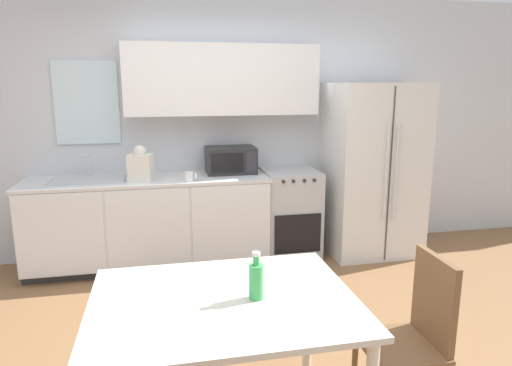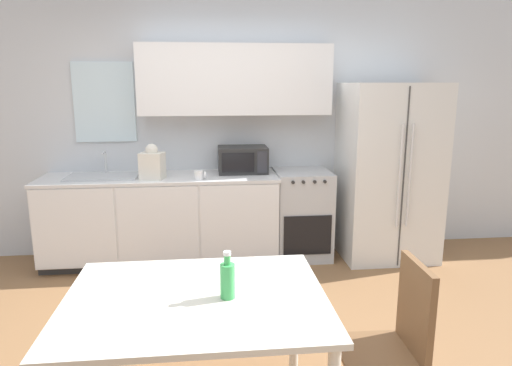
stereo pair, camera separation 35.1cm
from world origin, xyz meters
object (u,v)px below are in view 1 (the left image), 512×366
object	(u,v)px
refrigerator	(372,170)
microwave	(231,160)
dining_table	(224,315)
drink_bottle	(256,280)
oven_range	(290,213)
dining_chair_side	(417,327)
coffee_mug	(190,176)

from	to	relation	value
refrigerator	microwave	xyz separation A→B (m)	(-1.50, 0.17, 0.13)
dining_table	drink_bottle	world-z (taller)	drink_bottle
oven_range	dining_chair_side	world-z (taller)	dining_chair_side
oven_range	refrigerator	world-z (taller)	refrigerator
coffee_mug	drink_bottle	bearing A→B (deg)	-85.72
oven_range	microwave	world-z (taller)	microwave
coffee_mug	dining_chair_side	bearing A→B (deg)	-65.68
dining_table	drink_bottle	size ratio (longest dim) A/B	5.40
refrigerator	dining_chair_side	xyz separation A→B (m)	(-0.91, -2.44, -0.37)
coffee_mug	microwave	bearing A→B (deg)	35.84
coffee_mug	drink_bottle	world-z (taller)	drink_bottle
refrigerator	dining_chair_side	bearing A→B (deg)	-110.43
dining_table	dining_chair_side	bearing A→B (deg)	-4.13
coffee_mug	dining_chair_side	distance (m)	2.54
dining_table	dining_chair_side	distance (m)	1.04
dining_table	drink_bottle	distance (m)	0.25
refrigerator	dining_table	size ratio (longest dim) A/B	1.40
refrigerator	coffee_mug	size ratio (longest dim) A/B	15.49
dining_table	oven_range	bearing A→B (deg)	66.79
dining_chair_side	drink_bottle	bearing A→B (deg)	88.67
oven_range	dining_chair_side	size ratio (longest dim) A/B	0.99
microwave	coffee_mug	size ratio (longest dim) A/B	4.30
oven_range	dining_chair_side	distance (m)	2.52
refrigerator	coffee_mug	xyz separation A→B (m)	(-1.94, -0.15, 0.04)
coffee_mug	drink_bottle	xyz separation A→B (m)	(0.17, -2.24, -0.07)
microwave	dining_chair_side	xyz separation A→B (m)	(0.59, -2.61, -0.50)
refrigerator	coffee_mug	bearing A→B (deg)	-175.57
coffee_mug	dining_chair_side	size ratio (longest dim) A/B	0.13
microwave	refrigerator	bearing A→B (deg)	-6.48
coffee_mug	dining_table	bearing A→B (deg)	-89.73
refrigerator	drink_bottle	world-z (taller)	refrigerator
microwave	dining_chair_side	world-z (taller)	microwave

